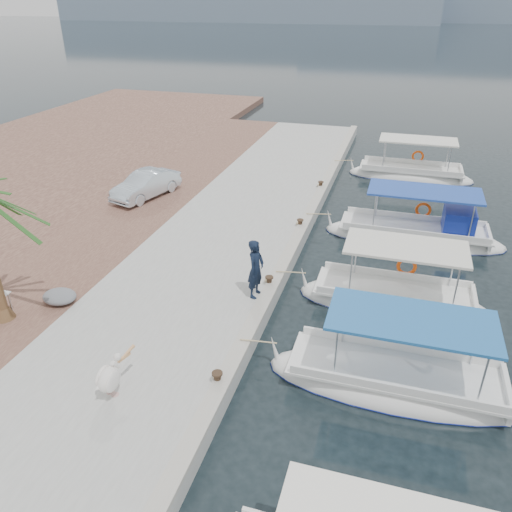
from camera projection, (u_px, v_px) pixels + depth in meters
The scene contains 13 objects.
ground at pixel (267, 324), 15.79m from camera, with size 400.00×400.00×0.00m, color black.
concrete_quay at pixel (230, 239), 20.66m from camera, with size 6.00×40.00×0.50m, color #9E9E99.
quay_curb at pixel (295, 241), 19.82m from camera, with size 0.44×40.00×0.12m, color #A6A193.
cobblestone_strip at pixel (122, 225), 21.92m from camera, with size 4.00×40.00×0.50m, color brown.
fishing_caique_b at pixel (394, 384), 13.18m from camera, with size 6.81×2.17×2.83m.
fishing_caique_c at pixel (393, 302), 16.67m from camera, with size 6.33×2.12×2.83m.
fishing_caique_d at pixel (416, 236), 21.04m from camera, with size 7.44×2.18×2.83m.
fishing_caique_e at pixel (410, 176), 28.16m from camera, with size 6.84×2.16×2.83m.
mooring_bollards at pixel (269, 280), 16.82m from camera, with size 0.28×20.28×0.33m.
pelican at pixel (110, 377), 12.08m from camera, with size 0.63×1.32×1.02m.
fisherman at pixel (256, 269), 15.88m from camera, with size 0.72×0.48×1.99m, color black.
parked_car at pixel (146, 185), 23.97m from camera, with size 1.30×3.74×1.23m, color silver.
tarp_bundle at pixel (60, 296), 15.90m from camera, with size 1.10×0.90×0.40m, color slate.
Camera 1 is at (3.35, -12.53, 9.27)m, focal length 35.00 mm.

